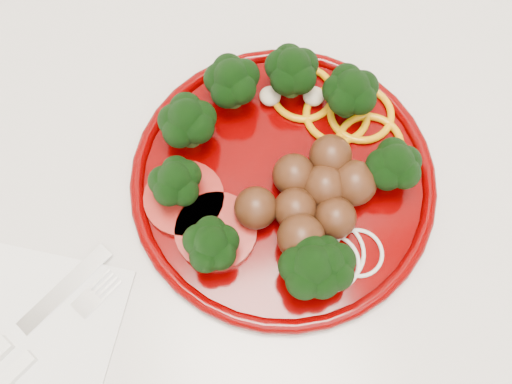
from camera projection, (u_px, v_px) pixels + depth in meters
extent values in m
cube|color=silver|center=(218.00, 294.00, 0.99)|extent=(2.40, 0.60, 0.87)
cube|color=silver|center=(191.00, 203.00, 0.58)|extent=(2.40, 0.60, 0.03)
cylinder|color=#510000|center=(283.00, 181.00, 0.56)|extent=(0.30, 0.30, 0.01)
torus|color=#510000|center=(283.00, 179.00, 0.56)|extent=(0.30, 0.30, 0.01)
sphere|color=#4D2613|center=(294.00, 174.00, 0.54)|extent=(0.04, 0.04, 0.04)
sphere|color=#4D2613|center=(324.00, 186.00, 0.53)|extent=(0.04, 0.04, 0.04)
sphere|color=#4D2613|center=(295.00, 208.00, 0.52)|extent=(0.04, 0.04, 0.04)
sphere|color=#4D2613|center=(330.00, 158.00, 0.54)|extent=(0.04, 0.04, 0.04)
sphere|color=#4D2613|center=(300.00, 239.00, 0.51)|extent=(0.04, 0.04, 0.04)
sphere|color=#4D2613|center=(354.00, 183.00, 0.53)|extent=(0.04, 0.04, 0.04)
sphere|color=#4D2613|center=(335.00, 217.00, 0.52)|extent=(0.04, 0.04, 0.04)
sphere|color=#4D2613|center=(256.00, 207.00, 0.52)|extent=(0.04, 0.04, 0.04)
torus|color=orange|center=(337.00, 115.00, 0.58)|extent=(0.07, 0.07, 0.01)
torus|color=orange|center=(370.00, 144.00, 0.57)|extent=(0.07, 0.07, 0.01)
torus|color=orange|center=(303.00, 93.00, 0.59)|extent=(0.07, 0.07, 0.01)
torus|color=orange|center=(361.00, 113.00, 0.58)|extent=(0.07, 0.07, 0.01)
cylinder|color=#720A07|center=(184.00, 198.00, 0.55)|extent=(0.08, 0.08, 0.01)
cylinder|color=#720A07|center=(216.00, 231.00, 0.53)|extent=(0.08, 0.08, 0.01)
torus|color=beige|center=(330.00, 262.00, 0.52)|extent=(0.06, 0.06, 0.00)
torus|color=beige|center=(358.00, 253.00, 0.53)|extent=(0.05, 0.05, 0.00)
torus|color=beige|center=(330.00, 252.00, 0.53)|extent=(0.07, 0.07, 0.00)
ellipsoid|color=#C6B793|center=(270.00, 97.00, 0.58)|extent=(0.02, 0.02, 0.02)
ellipsoid|color=#C6B793|center=(201.00, 125.00, 0.57)|extent=(0.02, 0.02, 0.02)
ellipsoid|color=#C6B793|center=(313.00, 97.00, 0.58)|extent=(0.02, 0.02, 0.02)
cube|color=white|center=(31.00, 335.00, 0.51)|extent=(0.20, 0.20, 0.00)
cube|color=silver|center=(65.00, 289.00, 0.52)|extent=(0.09, 0.07, 0.00)
cube|color=silver|center=(87.00, 303.00, 0.52)|extent=(0.03, 0.03, 0.00)
cube|color=silver|center=(111.00, 291.00, 0.52)|extent=(0.02, 0.02, 0.00)
cube|color=silver|center=(107.00, 288.00, 0.52)|extent=(0.02, 0.02, 0.00)
cube|color=silver|center=(103.00, 284.00, 0.53)|extent=(0.02, 0.02, 0.00)
cube|color=silver|center=(99.00, 280.00, 0.53)|extent=(0.02, 0.02, 0.00)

